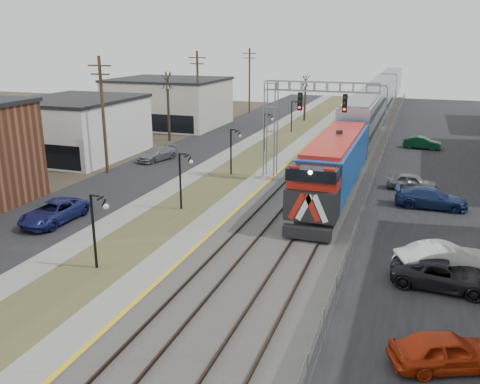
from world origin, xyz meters
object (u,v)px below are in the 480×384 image
at_px(train, 376,104).
at_px(car_lot_b, 447,261).
at_px(signal_gantry, 291,113).
at_px(car_lot_a, 446,352).

relative_size(train, car_lot_b, 17.50).
bearing_deg(train, signal_gantry, -97.82).
bearing_deg(signal_gantry, car_lot_b, -52.24).
xyz_separation_m(signal_gantry, car_lot_a, (11.36, -22.95, -4.91)).
bearing_deg(car_lot_b, car_lot_a, 155.41).
xyz_separation_m(car_lot_a, car_lot_b, (0.28, 7.91, 0.13)).
relative_size(signal_gantry, car_lot_a, 2.26).
bearing_deg(train, car_lot_a, -82.54).
bearing_deg(car_lot_a, train, -16.42).
distance_m(train, car_lot_a, 54.61).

